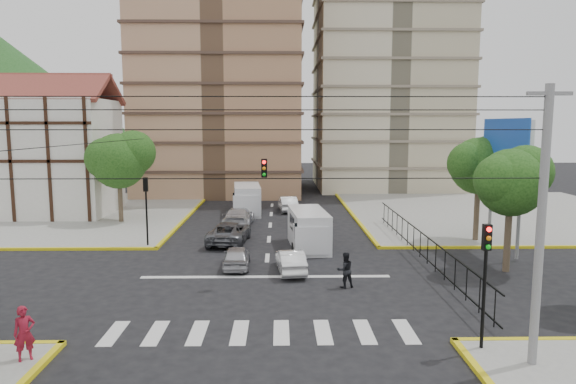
{
  "coord_description": "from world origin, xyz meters",
  "views": [
    {
      "loc": [
        0.74,
        -24.77,
        7.93
      ],
      "look_at": [
        1.23,
        4.74,
        4.0
      ],
      "focal_mm": 32.0,
      "sensor_mm": 36.0,
      "label": 1
    }
  ],
  "objects_px": {
    "traffic_light_nw": "(146,200)",
    "car_silver_front_left": "(237,257)",
    "pedestrian_crosswalk": "(345,270)",
    "car_white_front_right": "(291,261)",
    "pedestrian_sw_corner": "(24,333)",
    "van_left_lane": "(247,200)",
    "van_right_lane": "(309,231)",
    "traffic_light_se": "(485,265)"
  },
  "relations": [
    {
      "from": "car_silver_front_left",
      "to": "pedestrian_crosswalk",
      "type": "height_order",
      "value": "pedestrian_crosswalk"
    },
    {
      "from": "traffic_light_nw",
      "to": "van_left_lane",
      "type": "xyz_separation_m",
      "value": [
        5.65,
        12.32,
        -1.87
      ]
    },
    {
      "from": "traffic_light_se",
      "to": "pedestrian_sw_corner",
      "type": "xyz_separation_m",
      "value": [
        -15.5,
        -0.68,
        -2.04
      ]
    },
    {
      "from": "traffic_light_se",
      "to": "van_left_lane",
      "type": "height_order",
      "value": "traffic_light_se"
    },
    {
      "from": "van_right_lane",
      "to": "pedestrian_sw_corner",
      "type": "height_order",
      "value": "van_right_lane"
    },
    {
      "from": "pedestrian_sw_corner",
      "to": "pedestrian_crosswalk",
      "type": "relative_size",
      "value": 1.05
    },
    {
      "from": "van_right_lane",
      "to": "van_left_lane",
      "type": "distance_m",
      "value": 13.7
    },
    {
      "from": "van_left_lane",
      "to": "car_white_front_right",
      "type": "relative_size",
      "value": 1.54
    },
    {
      "from": "traffic_light_se",
      "to": "van_right_lane",
      "type": "bearing_deg",
      "value": 109.05
    },
    {
      "from": "van_left_lane",
      "to": "car_silver_front_left",
      "type": "bearing_deg",
      "value": -93.43
    },
    {
      "from": "van_left_lane",
      "to": "car_silver_front_left",
      "type": "xyz_separation_m",
      "value": [
        0.5,
        -17.11,
        -0.63
      ]
    },
    {
      "from": "van_right_lane",
      "to": "car_silver_front_left",
      "type": "relative_size",
      "value": 1.54
    },
    {
      "from": "traffic_light_se",
      "to": "van_left_lane",
      "type": "bearing_deg",
      "value": 109.61
    },
    {
      "from": "pedestrian_crosswalk",
      "to": "van_right_lane",
      "type": "bearing_deg",
      "value": -97.02
    },
    {
      "from": "traffic_light_nw",
      "to": "car_silver_front_left",
      "type": "height_order",
      "value": "traffic_light_nw"
    },
    {
      "from": "traffic_light_nw",
      "to": "van_right_lane",
      "type": "xyz_separation_m",
      "value": [
        10.4,
        -0.53,
        -1.93
      ]
    },
    {
      "from": "car_white_front_right",
      "to": "pedestrian_sw_corner",
      "type": "bearing_deg",
      "value": 43.44
    },
    {
      "from": "pedestrian_sw_corner",
      "to": "van_left_lane",
      "type": "bearing_deg",
      "value": 44.86
    },
    {
      "from": "car_silver_front_left",
      "to": "pedestrian_crosswalk",
      "type": "relative_size",
      "value": 2.05
    },
    {
      "from": "van_right_lane",
      "to": "car_white_front_right",
      "type": "distance_m",
      "value": 5.39
    },
    {
      "from": "car_silver_front_left",
      "to": "van_right_lane",
      "type": "bearing_deg",
      "value": -136.4
    },
    {
      "from": "pedestrian_crosswalk",
      "to": "van_left_lane",
      "type": "bearing_deg",
      "value": -90.24
    },
    {
      "from": "traffic_light_se",
      "to": "van_right_lane",
      "type": "relative_size",
      "value": 0.79
    },
    {
      "from": "van_left_lane",
      "to": "pedestrian_sw_corner",
      "type": "height_order",
      "value": "van_left_lane"
    },
    {
      "from": "van_left_lane",
      "to": "pedestrian_crosswalk",
      "type": "relative_size",
      "value": 3.32
    },
    {
      "from": "car_white_front_right",
      "to": "pedestrian_crosswalk",
      "type": "distance_m",
      "value": 3.73
    },
    {
      "from": "traffic_light_se",
      "to": "pedestrian_sw_corner",
      "type": "relative_size",
      "value": 2.39
    },
    {
      "from": "traffic_light_se",
      "to": "traffic_light_nw",
      "type": "height_order",
      "value": "same"
    },
    {
      "from": "van_right_lane",
      "to": "car_silver_front_left",
      "type": "distance_m",
      "value": 6.04
    },
    {
      "from": "van_right_lane",
      "to": "van_left_lane",
      "type": "relative_size",
      "value": 0.95
    },
    {
      "from": "traffic_light_nw",
      "to": "pedestrian_sw_corner",
      "type": "xyz_separation_m",
      "value": [
        0.1,
        -16.28,
        -2.04
      ]
    },
    {
      "from": "traffic_light_se",
      "to": "van_left_lane",
      "type": "distance_m",
      "value": 29.7
    },
    {
      "from": "van_left_lane",
      "to": "van_right_lane",
      "type": "bearing_deg",
      "value": -74.84
    },
    {
      "from": "van_left_lane",
      "to": "car_white_front_right",
      "type": "distance_m",
      "value": 18.4
    },
    {
      "from": "van_right_lane",
      "to": "van_left_lane",
      "type": "xyz_separation_m",
      "value": [
        -4.74,
        12.85,
        0.06
      ]
    },
    {
      "from": "car_silver_front_left",
      "to": "car_white_front_right",
      "type": "distance_m",
      "value": 3.13
    },
    {
      "from": "pedestrian_crosswalk",
      "to": "traffic_light_nw",
      "type": "bearing_deg",
      "value": -52.23
    },
    {
      "from": "van_left_lane",
      "to": "car_white_front_right",
      "type": "height_order",
      "value": "van_left_lane"
    },
    {
      "from": "car_white_front_right",
      "to": "traffic_light_nw",
      "type": "bearing_deg",
      "value": -38.16
    },
    {
      "from": "traffic_light_nw",
      "to": "pedestrian_sw_corner",
      "type": "height_order",
      "value": "traffic_light_nw"
    },
    {
      "from": "traffic_light_nw",
      "to": "van_left_lane",
      "type": "relative_size",
      "value": 0.75
    },
    {
      "from": "traffic_light_nw",
      "to": "car_silver_front_left",
      "type": "relative_size",
      "value": 1.22
    }
  ]
}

